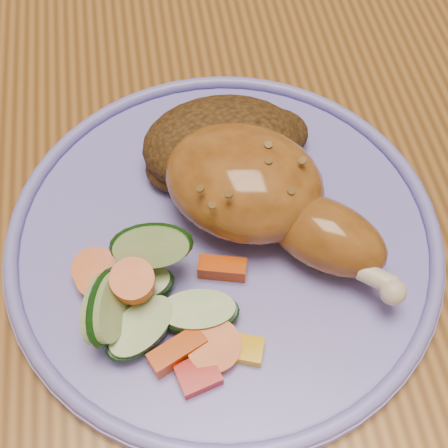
# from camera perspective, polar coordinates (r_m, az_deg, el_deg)

# --- Properties ---
(ground) EXTENTS (4.00, 4.00, 0.00)m
(ground) POSITION_cam_1_polar(r_m,az_deg,el_deg) (1.18, -0.19, -16.02)
(ground) COLOR brown
(ground) RESTS_ON ground
(dining_table) EXTENTS (0.90, 1.40, 0.75)m
(dining_table) POSITION_cam_1_polar(r_m,az_deg,el_deg) (0.57, -0.39, 3.16)
(dining_table) COLOR brown
(dining_table) RESTS_ON ground
(plate) EXTENTS (0.30, 0.30, 0.01)m
(plate) POSITION_cam_1_polar(r_m,az_deg,el_deg) (0.44, 0.00, -1.47)
(plate) COLOR #7871D4
(plate) RESTS_ON dining_table
(plate_rim) EXTENTS (0.30, 0.30, 0.01)m
(plate_rim) POSITION_cam_1_polar(r_m,az_deg,el_deg) (0.43, 0.00, -0.71)
(plate_rim) COLOR #7871D4
(plate_rim) RESTS_ON plate
(chicken_leg) EXTENTS (0.17, 0.17, 0.06)m
(chicken_leg) POSITION_cam_1_polar(r_m,az_deg,el_deg) (0.42, 3.61, 2.72)
(chicken_leg) COLOR #93571E
(chicken_leg) RESTS_ON plate
(rice_pilaf) EXTENTS (0.12, 0.08, 0.05)m
(rice_pilaf) POSITION_cam_1_polar(r_m,az_deg,el_deg) (0.46, 0.09, 7.29)
(rice_pilaf) COLOR #472C11
(rice_pilaf) RESTS_ON plate
(vegetable_pile) EXTENTS (0.12, 0.11, 0.06)m
(vegetable_pile) POSITION_cam_1_polar(r_m,az_deg,el_deg) (0.40, -6.82, -6.84)
(vegetable_pile) COLOR #A50A05
(vegetable_pile) RESTS_ON plate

